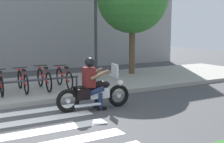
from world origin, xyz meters
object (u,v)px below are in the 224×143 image
at_px(bike_rack, 14,83).
at_px(street_lamp, 96,17).
at_px(motorcycle, 95,93).
at_px(rider, 92,80).
at_px(bicycle_4, 44,79).
at_px(bicycle_5, 64,78).
at_px(bicycle_3, 23,81).
at_px(bicycle_2, 0,83).

xyz_separation_m(bike_rack, street_lamp, (3.59, 1.76, 2.14)).
bearing_deg(motorcycle, rider, 172.57).
relative_size(rider, street_lamp, 0.32).
distance_m(motorcycle, street_lamp, 4.75).
bearing_deg(motorcycle, street_lamp, 63.95).
height_order(bicycle_4, bicycle_5, bicycle_4).
bearing_deg(bicycle_3, bicycle_5, 0.01).
distance_m(motorcycle, bicycle_4, 2.64).
relative_size(motorcycle, bike_rack, 0.51).
relative_size(bicycle_2, bike_rack, 0.38).
bearing_deg(bike_rack, bicycle_5, 17.39).
relative_size(rider, bicycle_3, 0.86).
distance_m(bicycle_4, street_lamp, 3.56).
bearing_deg(bike_rack, bicycle_4, 27.54).
xyz_separation_m(bicycle_4, street_lamp, (2.53, 1.21, 2.20)).
height_order(bicycle_5, bike_rack, bicycle_5).
distance_m(bicycle_5, bike_rack, 1.86).
height_order(bicycle_3, bicycle_4, bicycle_4).
bearing_deg(bicycle_2, bicycle_4, -0.01).
distance_m(motorcycle, rider, 0.37).
bearing_deg(bike_rack, rider, -49.80).
xyz_separation_m(bicycle_4, bike_rack, (-1.06, -0.55, 0.05)).
bearing_deg(bicycle_5, street_lamp, 33.50).
height_order(bicycle_2, bike_rack, bicycle_2).
bearing_deg(bicycle_2, bike_rack, -57.42).
height_order(bike_rack, street_lamp, street_lamp).
bearing_deg(bike_rack, street_lamp, 26.11).
xyz_separation_m(bicycle_4, bicycle_5, (0.71, 0.00, -0.01)).
bearing_deg(bicycle_5, bicycle_4, -179.95).
distance_m(rider, street_lamp, 4.61).
xyz_separation_m(bicycle_2, bicycle_5, (2.12, 0.00, 0.00)).
relative_size(bicycle_2, street_lamp, 0.35).
bearing_deg(bicycle_4, bicycle_3, 179.97).
bearing_deg(street_lamp, bicycle_2, -162.99).
bearing_deg(bike_rack, motorcycle, -48.67).
relative_size(motorcycle, bicycle_4, 1.20).
height_order(bicycle_3, bicycle_5, bicycle_3).
relative_size(bicycle_3, bicycle_4, 0.95).
relative_size(rider, bicycle_5, 0.84).
distance_m(motorcycle, bicycle_3, 2.91).
bearing_deg(bicycle_3, bike_rack, -122.57).
relative_size(bicycle_5, bike_rack, 0.41).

